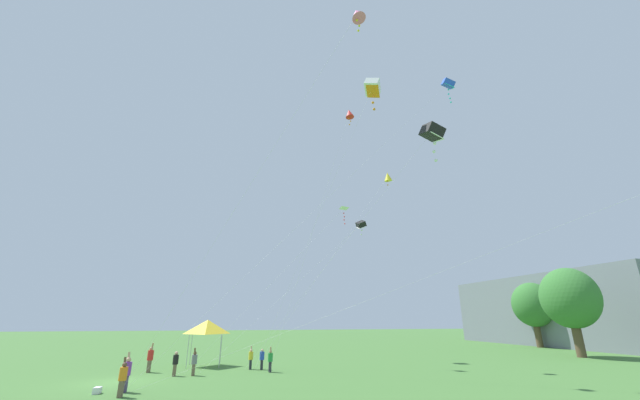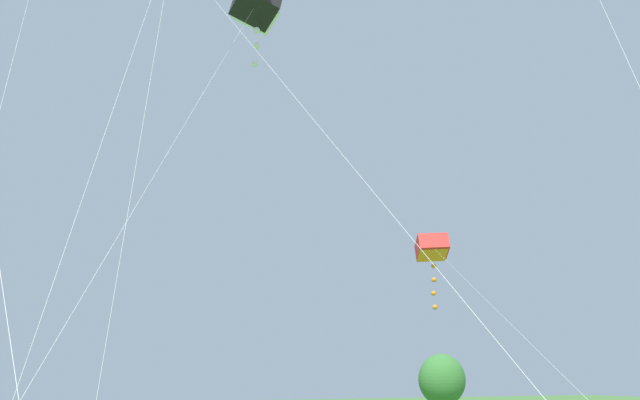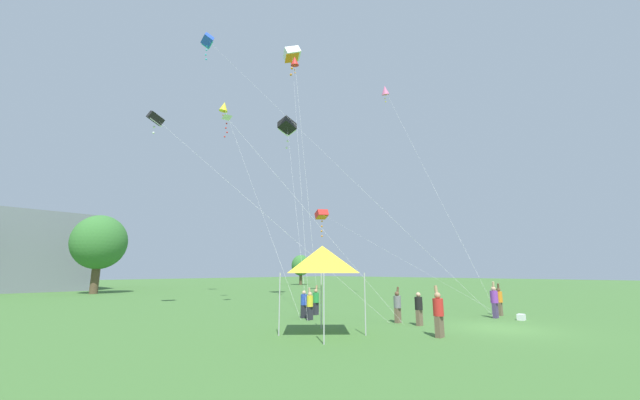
% 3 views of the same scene
% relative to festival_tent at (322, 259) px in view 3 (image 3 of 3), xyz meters
% --- Properties ---
extents(ground_plane, '(220.00, 220.00, 0.00)m').
position_rel_festival_tent_xyz_m(ground_plane, '(6.96, -4.66, -3.08)').
color(ground_plane, '#427033').
extents(tree_far_left, '(5.98, 5.38, 9.02)m').
position_rel_festival_tent_xyz_m(tree_far_left, '(1.29, 37.00, 2.75)').
color(tree_far_left, brown).
rests_on(tree_far_left, ground).
extents(tree_near_right, '(3.62, 3.26, 5.47)m').
position_rel_festival_tent_xyz_m(tree_near_right, '(35.41, 38.79, 0.46)').
color(tree_near_right, brown).
rests_on(tree_near_right, ground).
extents(festival_tent, '(2.79, 2.79, 3.65)m').
position_rel_festival_tent_xyz_m(festival_tent, '(0.00, 0.00, 0.00)').
color(festival_tent, '#B7B7BC').
rests_on(festival_tent, ground).
extents(cooler_box, '(0.51, 0.32, 0.31)m').
position_rel_festival_tent_xyz_m(cooler_box, '(10.69, -4.58, -2.92)').
color(cooler_box, white).
rests_on(cooler_box, ground).
extents(person_orange_shirt, '(0.38, 0.38, 1.86)m').
position_rel_festival_tent_xyz_m(person_orange_shirt, '(11.98, -3.14, -2.18)').
color(person_orange_shirt, brown).
rests_on(person_orange_shirt, ground).
extents(person_blue_shirt, '(0.35, 0.35, 1.49)m').
position_rel_festival_tent_xyz_m(person_blue_shirt, '(3.27, 4.50, -2.27)').
color(person_blue_shirt, '#282833').
rests_on(person_blue_shirt, ground).
extents(person_purple_shirt, '(0.41, 0.41, 1.99)m').
position_rel_festival_tent_xyz_m(person_purple_shirt, '(10.64, -3.30, -2.11)').
color(person_purple_shirt, '#473860').
rests_on(person_purple_shirt, ground).
extents(person_grey_shirt, '(0.37, 0.37, 1.79)m').
position_rel_festival_tent_xyz_m(person_grey_shirt, '(5.26, -0.33, -2.21)').
color(person_grey_shirt, brown).
rests_on(person_grey_shirt, ground).
extents(person_yellow_shirt, '(0.35, 0.35, 1.69)m').
position_rel_festival_tent_xyz_m(person_yellow_shirt, '(2.91, 3.67, -2.26)').
color(person_yellow_shirt, '#282833').
rests_on(person_yellow_shirt, ground).
extents(person_red_shirt, '(0.41, 0.41, 2.01)m').
position_rel_festival_tent_xyz_m(person_red_shirt, '(2.91, -3.67, -2.10)').
color(person_red_shirt, brown).
rests_on(person_red_shirt, ground).
extents(person_green_shirt, '(0.36, 0.36, 1.74)m').
position_rel_festival_tent_xyz_m(person_green_shirt, '(4.75, 5.01, -2.24)').
color(person_green_shirt, '#282833').
rests_on(person_green_shirt, ground).
extents(person_black_shirt, '(0.37, 0.37, 1.56)m').
position_rel_festival_tent_xyz_m(person_black_shirt, '(5.17, -1.58, -2.23)').
color(person_black_shirt, brown).
rests_on(person_black_shirt, ground).
extents(kite_blue_box_0, '(5.48, 26.72, 28.17)m').
position_rel_festival_tent_xyz_m(kite_blue_box_0, '(5.63, 22.56, 24.29)').
color(kite_blue_box_0, silver).
rests_on(kite_blue_box_0, ground).
extents(kite_red_box_1, '(12.65, 26.52, 10.76)m').
position_rel_festival_tent_xyz_m(kite_red_box_1, '(23.61, 22.28, 6.95)').
color(kite_red_box_1, silver).
rests_on(kite_red_box_1, ground).
extents(kite_pink_diamond_2, '(7.82, 11.94, 21.49)m').
position_rel_festival_tent_xyz_m(kite_pink_diamond_2, '(18.02, 7.98, 17.79)').
color(kite_pink_diamond_2, silver).
rests_on(kite_pink_diamond_2, ground).
extents(kite_white_delta_3, '(3.13, 13.37, 14.09)m').
position_rel_festival_tent_xyz_m(kite_white_delta_3, '(2.12, 11.70, 10.62)').
color(kite_white_delta_3, silver).
rests_on(kite_white_delta_3, ground).
extents(kite_red_diamond_4, '(3.47, 6.32, 21.20)m').
position_rel_festival_tent_xyz_m(kite_red_diamond_4, '(7.86, 10.70, 17.63)').
color(kite_red_diamond_4, silver).
rests_on(kite_red_diamond_4, ground).
extents(kite_yellow_diamond_5, '(2.04, 12.24, 17.22)m').
position_rel_festival_tent_xyz_m(kite_yellow_diamond_5, '(4.07, 15.66, 13.65)').
color(kite_yellow_diamond_5, silver).
rests_on(kite_yellow_diamond_5, ground).
extents(kite_white_box_6, '(6.86, 9.45, 23.58)m').
position_rel_festival_tent_xyz_m(kite_white_box_6, '(9.11, 12.48, 19.70)').
color(kite_white_box_6, silver).
rests_on(kite_white_box_6, ground).
extents(kite_black_box_7, '(10.32, 13.60, 18.31)m').
position_rel_festival_tent_xyz_m(kite_black_box_7, '(11.77, 16.09, 14.33)').
color(kite_black_box_7, silver).
rests_on(kite_black_box_7, ground).
extents(kite_black_box_8, '(7.40, 15.49, 14.08)m').
position_rel_festival_tent_xyz_m(kite_black_box_8, '(-1.86, 14.88, 10.35)').
color(kite_black_box_8, silver).
rests_on(kite_black_box_8, ground).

